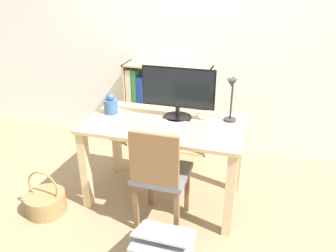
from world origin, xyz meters
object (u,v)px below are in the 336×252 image
(monitor, at_px, (178,91))
(basket, at_px, (46,202))
(vase, at_px, (111,105))
(chair, at_px, (160,174))
(desk_lamp, at_px, (231,96))
(bookshelf, at_px, (151,111))
(storage_box, at_px, (162,251))
(keyboard, at_px, (177,124))

(monitor, distance_m, basket, 1.45)
(monitor, height_order, basket, monitor)
(vase, relative_size, chair, 0.21)
(desk_lamp, distance_m, bookshelf, 1.38)
(chair, xyz_separation_m, storage_box, (0.14, -0.38, -0.36))
(monitor, distance_m, keyboard, 0.28)
(keyboard, distance_m, vase, 0.62)
(monitor, relative_size, bookshelf, 0.63)
(bookshelf, bearing_deg, basket, -107.05)
(keyboard, bearing_deg, storage_box, -81.67)
(keyboard, height_order, basket, keyboard)
(keyboard, distance_m, chair, 0.42)
(vase, height_order, storage_box, vase)
(chair, distance_m, storage_box, 0.54)
(desk_lamp, distance_m, basket, 1.77)
(bookshelf, distance_m, storage_box, 1.85)
(basket, bearing_deg, storage_box, -13.00)
(storage_box, bearing_deg, chair, 110.26)
(vase, distance_m, desk_lamp, 1.02)
(vase, bearing_deg, storage_box, -47.97)
(monitor, relative_size, storage_box, 1.55)
(monitor, xyz_separation_m, basket, (-0.98, -0.60, -0.88))
(desk_lamp, bearing_deg, basket, -156.53)
(bookshelf, xyz_separation_m, basket, (-0.44, -1.44, -0.33))
(keyboard, relative_size, desk_lamp, 0.86)
(bookshelf, bearing_deg, desk_lamp, -40.41)
(keyboard, xyz_separation_m, basket, (-1.01, -0.45, -0.65))
(keyboard, height_order, chair, chair)
(chair, bearing_deg, vase, 147.76)
(desk_lamp, bearing_deg, chair, -131.59)
(bookshelf, bearing_deg, chair, -67.84)
(chair, bearing_deg, bookshelf, 115.64)
(desk_lamp, bearing_deg, keyboard, -157.72)
(monitor, distance_m, chair, 0.69)
(keyboard, xyz_separation_m, storage_box, (0.10, -0.71, -0.63))
(desk_lamp, bearing_deg, vase, -175.82)
(keyboard, relative_size, vase, 1.83)
(chair, distance_m, basket, 1.05)
(keyboard, distance_m, bookshelf, 1.18)
(monitor, distance_m, vase, 0.61)
(desk_lamp, height_order, bookshelf, desk_lamp)
(vase, bearing_deg, desk_lamp, 4.18)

